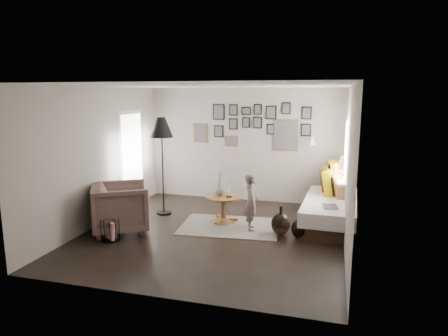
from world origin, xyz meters
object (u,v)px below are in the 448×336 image
(vase, at_px, (220,189))
(magazine_basket, at_px, (110,229))
(armchair, at_px, (121,208))
(demijohn_large, at_px, (281,224))
(child, at_px, (251,202))
(pedestal_table, at_px, (223,210))
(daybed, at_px, (330,206))
(demijohn_small, at_px, (300,229))
(floor_lamp, at_px, (162,131))

(vase, relative_size, magazine_basket, 1.15)
(vase, height_order, armchair, vase)
(demijohn_large, relative_size, child, 0.49)
(armchair, height_order, demijohn_large, armchair)
(pedestal_table, bearing_deg, armchair, -149.70)
(pedestal_table, height_order, demijohn_large, pedestal_table)
(pedestal_table, distance_m, armchair, 1.93)
(daybed, bearing_deg, demijohn_small, -112.59)
(pedestal_table, xyz_separation_m, demijohn_large, (1.16, -0.38, -0.04))
(daybed, xyz_separation_m, demijohn_small, (-0.49, -1.03, -0.17))
(pedestal_table, relative_size, demijohn_large, 1.29)
(vase, distance_m, demijohn_small, 1.74)
(floor_lamp, xyz_separation_m, demijohn_large, (2.51, -0.61, -1.53))
(armchair, bearing_deg, daybed, -99.09)
(armchair, xyz_separation_m, child, (2.26, 0.70, 0.09))
(daybed, relative_size, magazine_basket, 5.56)
(demijohn_large, height_order, child, child)
(pedestal_table, distance_m, demijohn_small, 1.59)
(pedestal_table, xyz_separation_m, daybed, (1.99, 0.53, 0.10))
(armchair, bearing_deg, demijohn_large, -109.57)
(daybed, height_order, child, daybed)
(armchair, xyz_separation_m, demijohn_large, (2.82, 0.59, -0.24))
(pedestal_table, xyz_separation_m, armchair, (-1.66, -0.97, 0.20))
(vase, height_order, child, child)
(floor_lamp, distance_m, magazine_basket, 2.28)
(child, bearing_deg, demijohn_small, -118.42)
(magazine_basket, height_order, demijohn_large, demijohn_large)
(pedestal_table, relative_size, vase, 1.40)
(vase, xyz_separation_m, magazine_basket, (-1.52, -1.46, -0.47))
(daybed, distance_m, child, 1.62)
(vase, height_order, floor_lamp, floor_lamp)
(magazine_basket, distance_m, demijohn_large, 2.95)
(vase, bearing_deg, floor_lamp, 170.85)
(demijohn_large, bearing_deg, daybed, 47.39)
(armchair, distance_m, demijohn_small, 3.21)
(pedestal_table, height_order, child, child)
(pedestal_table, relative_size, child, 0.63)
(armchair, xyz_separation_m, floor_lamp, (0.30, 1.19, 1.28))
(magazine_basket, bearing_deg, vase, 43.88)
(vase, height_order, magazine_basket, vase)
(daybed, bearing_deg, vase, -163.53)
(daybed, height_order, magazine_basket, daybed)
(magazine_basket, bearing_deg, demijohn_large, 21.04)
(vase, xyz_separation_m, demijohn_small, (1.59, -0.52, -0.49))
(floor_lamp, bearing_deg, magazine_basket, -98.33)
(magazine_basket, distance_m, child, 2.52)
(armchair, height_order, floor_lamp, floor_lamp)
(magazine_basket, distance_m, demijohn_small, 3.25)
(vase, relative_size, armchair, 0.49)
(magazine_basket, height_order, demijohn_small, demijohn_small)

